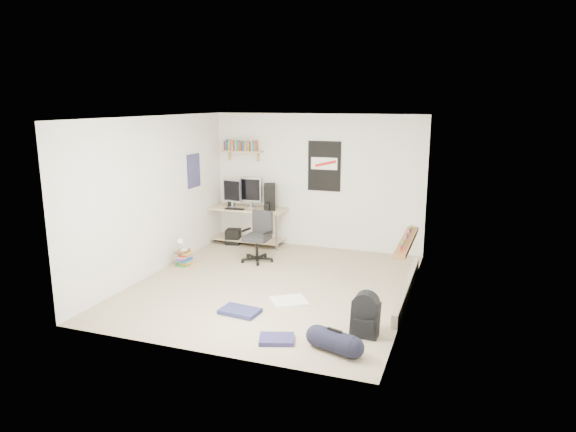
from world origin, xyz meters
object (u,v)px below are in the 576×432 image
(desk, at_px, (247,225))
(backpack, at_px, (365,319))
(duffel_bag, at_px, (334,340))
(office_chair, at_px, (257,234))
(book_stack, at_px, (184,257))

(desk, height_order, backpack, desk)
(desk, distance_m, duffel_bag, 4.64)
(duffel_bag, bearing_deg, office_chair, 145.64)
(office_chair, relative_size, book_stack, 2.02)
(office_chair, relative_size, duffel_bag, 1.79)
(office_chair, bearing_deg, backpack, -32.91)
(desk, height_order, office_chair, office_chair)
(book_stack, bearing_deg, duffel_bag, -33.51)
(office_chair, height_order, book_stack, office_chair)
(backpack, xyz_separation_m, duffel_bag, (-0.24, -0.53, -0.06))
(backpack, height_order, book_stack, backpack)
(desk, relative_size, duffel_bag, 3.26)
(backpack, height_order, duffel_bag, backpack)
(duffel_bag, height_order, book_stack, duffel_bag)
(duffel_bag, bearing_deg, book_stack, 164.71)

